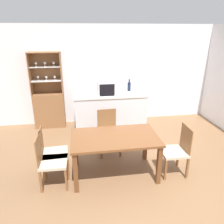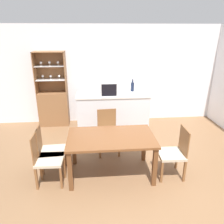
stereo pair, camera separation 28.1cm
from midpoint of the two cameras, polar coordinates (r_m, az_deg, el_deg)
name	(u,v)px [view 2 (the right image)]	position (r m, az deg, el deg)	size (l,w,h in m)	color
ground_plane	(140,175)	(4.05, 9.33, -15.93)	(18.00, 18.00, 0.00)	brown
wall_back	(122,75)	(5.95, 3.93, 9.68)	(6.80, 0.06, 2.55)	silver
kitchen_counter	(113,112)	(5.42, 1.65, -0.15)	(1.74, 0.64, 0.95)	silver
display_cabinet	(54,104)	(5.92, -13.70, 2.14)	(0.76, 0.38, 1.92)	brown
dining_table	(111,142)	(3.71, 1.95, -7.78)	(1.45, 0.87, 0.73)	brown
dining_chair_side_left_far	(50,150)	(3.94, -13.99, -9.76)	(0.45, 0.45, 0.88)	#C1B299
dining_chair_head_far	(108,132)	(4.47, 0.70, -5.31)	(0.45, 0.45, 0.88)	#C1B299
dining_chair_side_right_near	(174,153)	(3.95, 17.82, -10.13)	(0.43, 0.43, 0.88)	#C1B299
dining_chair_side_left_near	(47,159)	(3.73, -14.56, -11.74)	(0.44, 0.44, 0.88)	#C1B299
microwave	(112,88)	(5.19, 1.48, 6.25)	(0.54, 0.38, 0.32)	silver
wine_bottle	(132,87)	(5.54, 6.82, 6.60)	(0.08, 0.08, 0.30)	#141E38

